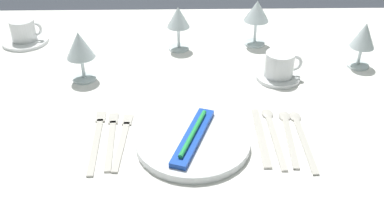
# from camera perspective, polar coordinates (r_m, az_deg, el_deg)

# --- Properties ---
(dining_table) EXTENTS (1.80, 1.11, 0.74)m
(dining_table) POSITION_cam_1_polar(r_m,az_deg,el_deg) (1.26, -0.53, -0.35)
(dining_table) COLOR white
(dining_table) RESTS_ON ground
(dinner_plate) EXTENTS (0.25, 0.25, 0.02)m
(dinner_plate) POSITION_cam_1_polar(r_m,az_deg,el_deg) (1.00, 0.14, -4.33)
(dinner_plate) COLOR white
(dinner_plate) RESTS_ON dining_table
(toothbrush_package) EXTENTS (0.10, 0.21, 0.02)m
(toothbrush_package) POSITION_cam_1_polar(r_m,az_deg,el_deg) (0.99, 0.14, -3.57)
(toothbrush_package) COLOR blue
(toothbrush_package) RESTS_ON dinner_plate
(fork_outer) EXTENTS (0.03, 0.21, 0.00)m
(fork_outer) POSITION_cam_1_polar(r_m,az_deg,el_deg) (1.03, -8.66, -3.82)
(fork_outer) COLOR beige
(fork_outer) RESTS_ON dining_table
(fork_inner) EXTENTS (0.03, 0.21, 0.00)m
(fork_inner) POSITION_cam_1_polar(r_m,az_deg,el_deg) (1.04, -10.09, -3.69)
(fork_inner) COLOR beige
(fork_inner) RESTS_ON dining_table
(fork_salad) EXTENTS (0.03, 0.23, 0.00)m
(fork_salad) POSITION_cam_1_polar(r_m,az_deg,el_deg) (1.04, -11.84, -3.76)
(fork_salad) COLOR beige
(fork_salad) RESTS_ON dining_table
(dinner_knife) EXTENTS (0.02, 0.22, 0.00)m
(dinner_knife) POSITION_cam_1_polar(r_m,az_deg,el_deg) (1.03, 8.67, -3.73)
(dinner_knife) COLOR beige
(dinner_knife) RESTS_ON dining_table
(spoon_soup) EXTENTS (0.03, 0.23, 0.01)m
(spoon_soup) POSITION_cam_1_polar(r_m,az_deg,el_deg) (1.06, 10.04, -2.74)
(spoon_soup) COLOR beige
(spoon_soup) RESTS_ON dining_table
(spoon_dessert) EXTENTS (0.03, 0.21, 0.01)m
(spoon_dessert) POSITION_cam_1_polar(r_m,az_deg,el_deg) (1.07, 11.92, -2.82)
(spoon_dessert) COLOR beige
(spoon_dessert) RESTS_ON dining_table
(spoon_tea) EXTENTS (0.03, 0.23, 0.01)m
(spoon_tea) POSITION_cam_1_polar(r_m,az_deg,el_deg) (1.07, 13.51, -3.08)
(spoon_tea) COLOR beige
(spoon_tea) RESTS_ON dining_table
(saucer_left) EXTENTS (0.14, 0.14, 0.01)m
(saucer_left) POSITION_cam_1_polar(r_m,az_deg,el_deg) (1.55, -20.16, 7.90)
(saucer_left) COLOR white
(saucer_left) RESTS_ON dining_table
(coffee_cup_left) EXTENTS (0.10, 0.08, 0.06)m
(coffee_cup_left) POSITION_cam_1_polar(r_m,az_deg,el_deg) (1.53, -20.37, 9.17)
(coffee_cup_left) COLOR white
(coffee_cup_left) RESTS_ON saucer_left
(saucer_right) EXTENTS (0.12, 0.12, 0.01)m
(saucer_right) POSITION_cam_1_polar(r_m,az_deg,el_deg) (1.27, 10.72, 3.87)
(saucer_right) COLOR white
(saucer_right) RESTS_ON dining_table
(coffee_cup_right) EXTENTS (0.10, 0.08, 0.07)m
(coffee_cup_right) POSITION_cam_1_polar(r_m,az_deg,el_deg) (1.25, 10.98, 5.40)
(coffee_cup_right) COLOR white
(coffee_cup_right) RESTS_ON saucer_right
(wine_glass_centre) EXTENTS (0.08, 0.08, 0.14)m
(wine_glass_centre) POSITION_cam_1_polar(r_m,az_deg,el_deg) (1.24, -13.90, 7.43)
(wine_glass_centre) COLOR silver
(wine_glass_centre) RESTS_ON dining_table
(wine_glass_left) EXTENTS (0.08, 0.08, 0.14)m
(wine_glass_left) POSITION_cam_1_polar(r_m,az_deg,el_deg) (1.42, 8.12, 11.69)
(wine_glass_left) COLOR silver
(wine_glass_left) RESTS_ON dining_table
(wine_glass_right) EXTENTS (0.07, 0.07, 0.14)m
(wine_glass_right) POSITION_cam_1_polar(r_m,az_deg,el_deg) (1.37, -1.72, 11.01)
(wine_glass_right) COLOR silver
(wine_glass_right) RESTS_ON dining_table
(wine_glass_far) EXTENTS (0.07, 0.07, 0.13)m
(wine_glass_far) POSITION_cam_1_polar(r_m,az_deg,el_deg) (1.36, 20.74, 8.28)
(wine_glass_far) COLOR silver
(wine_glass_far) RESTS_ON dining_table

